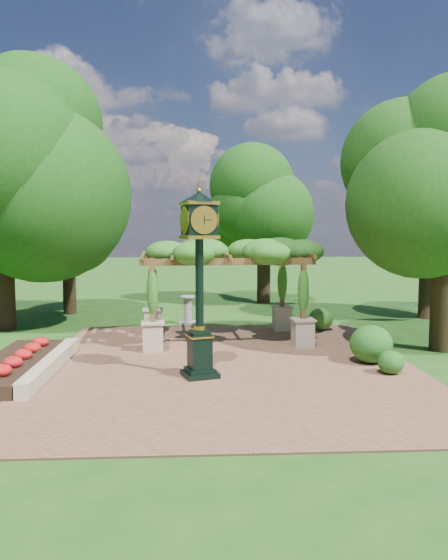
{
  "coord_description": "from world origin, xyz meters",
  "views": [
    {
      "loc": [
        -0.89,
        -13.57,
        3.68
      ],
      "look_at": [
        0.0,
        2.5,
        2.2
      ],
      "focal_mm": 35.0,
      "sensor_mm": 36.0,
      "label": 1
    }
  ],
  "objects": [
    {
      "name": "sundial",
      "position": [
        -1.14,
        7.55,
        0.49
      ],
      "size": [
        0.7,
        0.7,
        1.11
      ],
      "rotation": [
        0.0,
        0.0,
        -0.16
      ],
      "color": "#97988F",
      "rests_on": "ground"
    },
    {
      "name": "tree_east_near",
      "position": [
        6.64,
        2.48,
        5.1
      ],
      "size": [
        4.37,
        4.37,
        7.43
      ],
      "color": "#322414",
      "rests_on": "ground"
    },
    {
      "name": "shrub_back",
      "position": [
        3.71,
        5.84,
        0.44
      ],
      "size": [
        0.94,
        0.94,
        0.8
      ],
      "primitive_type": "ellipsoid",
      "rotation": [
        0.0,
        0.0,
        -0.06
      ],
      "color": "#336A1E",
      "rests_on": "brick_plaza"
    },
    {
      "name": "ground",
      "position": [
        0.0,
        0.0,
        0.0
      ],
      "size": [
        120.0,
        120.0,
        0.0
      ],
      "primitive_type": "plane",
      "color": "#1E4714",
      "rests_on": "ground"
    },
    {
      "name": "tree_east_far",
      "position": [
        8.78,
        8.47,
        5.44
      ],
      "size": [
        3.97,
        3.97,
        7.94
      ],
      "color": "#321F13",
      "rests_on": "ground"
    },
    {
      "name": "shrub_front",
      "position": [
        4.09,
        -0.26,
        0.34
      ],
      "size": [
        0.83,
        0.83,
        0.6
      ],
      "primitive_type": "ellipsoid",
      "rotation": [
        0.0,
        0.0,
        -0.3
      ],
      "color": "#205317",
      "rests_on": "brick_plaza"
    },
    {
      "name": "border_wall",
      "position": [
        -4.6,
        0.5,
        0.2
      ],
      "size": [
        0.35,
        5.0,
        0.4
      ],
      "primitive_type": "cube",
      "color": "#C6B793",
      "rests_on": "ground"
    },
    {
      "name": "tree_north",
      "position": [
        2.64,
        13.77,
        4.85
      ],
      "size": [
        4.1,
        4.1,
        7.08
      ],
      "color": "#362015",
      "rests_on": "ground"
    },
    {
      "name": "shrub_mid",
      "position": [
        3.96,
        0.91,
        0.56
      ],
      "size": [
        1.48,
        1.48,
        1.04
      ],
      "primitive_type": "ellipsoid",
      "rotation": [
        0.0,
        0.0,
        -0.33
      ],
      "color": "#1E5417",
      "rests_on": "brick_plaza"
    },
    {
      "name": "brick_plaza",
      "position": [
        0.0,
        1.0,
        0.02
      ],
      "size": [
        10.0,
        12.0,
        0.04
      ],
      "primitive_type": "cube",
      "color": "brown",
      "rests_on": "ground"
    },
    {
      "name": "pergola",
      "position": [
        0.08,
        4.29,
        2.79
      ],
      "size": [
        5.62,
        3.77,
        3.39
      ],
      "rotation": [
        0.0,
        0.0,
        0.07
      ],
      "color": "tan",
      "rests_on": "brick_plaza"
    },
    {
      "name": "flower_bed",
      "position": [
        -5.5,
        0.5,
        0.18
      ],
      "size": [
        1.5,
        5.0,
        0.36
      ],
      "primitive_type": "cube",
      "color": "red",
      "rests_on": "ground"
    },
    {
      "name": "pedestal_clock",
      "position": [
        -0.75,
        -0.23,
        2.79
      ],
      "size": [
        1.15,
        1.15,
        4.66
      ],
      "rotation": [
        0.0,
        0.0,
        0.31
      ],
      "color": "black",
      "rests_on": "brick_plaza"
    },
    {
      "name": "tree_west_far",
      "position": [
        -6.35,
        10.54,
        4.26
      ],
      "size": [
        3.36,
        3.36,
        6.22
      ],
      "color": "black",
      "rests_on": "ground"
    }
  ]
}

